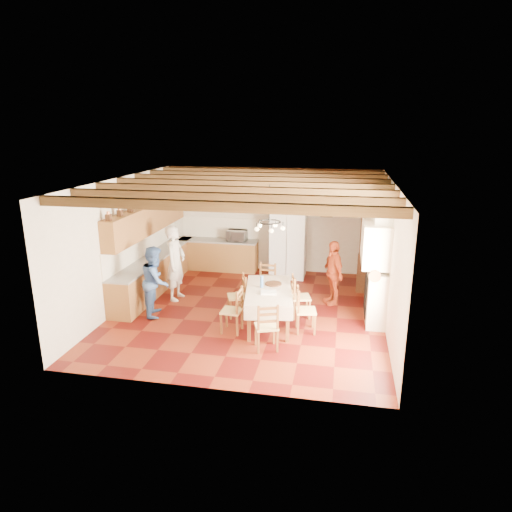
{
  "coord_description": "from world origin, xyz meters",
  "views": [
    {
      "loc": [
        2.01,
        -9.53,
        4.15
      ],
      "look_at": [
        0.1,
        0.3,
        1.25
      ],
      "focal_mm": 32.0,
      "sensor_mm": 36.0,
      "label": 1
    }
  ],
  "objects": [
    {
      "name": "upper_cabinets",
      "position": [
        -2.83,
        1.05,
        1.85
      ],
      "size": [
        0.35,
        4.2,
        0.7
      ],
      "primitive_type": "cube",
      "color": "brown",
      "rests_on": "ground"
    },
    {
      "name": "floor",
      "position": [
        0.0,
        0.0,
        -0.01
      ],
      "size": [
        6.0,
        6.5,
        0.02
      ],
      "primitive_type": "cube",
      "color": "#490D09",
      "rests_on": "ground"
    },
    {
      "name": "chair_right_far",
      "position": [
        1.19,
        -0.06,
        0.48
      ],
      "size": [
        0.49,
        0.51,
        0.96
      ],
      "primitive_type": null,
      "rotation": [
        0.0,
        0.0,
        1.83
      ],
      "color": "brown",
      "rests_on": "floor"
    },
    {
      "name": "person_man",
      "position": [
        -1.92,
        0.45,
        0.92
      ],
      "size": [
        0.49,
        0.7,
        1.84
      ],
      "primitive_type": "imported",
      "rotation": [
        0.0,
        0.0,
        1.5
      ],
      "color": "beige",
      "rests_on": "floor"
    },
    {
      "name": "lower_cabinets_back",
      "position": [
        -1.55,
        2.95,
        0.43
      ],
      "size": [
        2.3,
        0.6,
        0.86
      ],
      "primitive_type": "cube",
      "color": "brown",
      "rests_on": "ground"
    },
    {
      "name": "wall_right",
      "position": [
        3.01,
        0.0,
        1.5
      ],
      "size": [
        0.02,
        6.5,
        3.0
      ],
      "primitive_type": "cube",
      "color": "beige",
      "rests_on": "ground"
    },
    {
      "name": "backsplash_back",
      "position": [
        -1.55,
        3.23,
        1.2
      ],
      "size": [
        2.3,
        0.03,
        0.6
      ],
      "primitive_type": "cube",
      "color": "white",
      "rests_on": "ground"
    },
    {
      "name": "chair_left_near",
      "position": [
        -0.14,
        -1.1,
        0.48
      ],
      "size": [
        0.42,
        0.44,
        0.96
      ],
      "primitive_type": null,
      "rotation": [
        0.0,
        0.0,
        -1.63
      ],
      "color": "brown",
      "rests_on": "floor"
    },
    {
      "name": "wall_picture",
      "position": [
        1.55,
        3.23,
        1.85
      ],
      "size": [
        0.34,
        0.03,
        0.42
      ],
      "primitive_type": "cube",
      "color": "#302414",
      "rests_on": "ground"
    },
    {
      "name": "wall_front",
      "position": [
        0.0,
        -3.26,
        1.5
      ],
      "size": [
        6.0,
        0.02,
        3.0
      ],
      "primitive_type": "cube",
      "color": "beige",
      "rests_on": "ground"
    },
    {
      "name": "ceiling_beams",
      "position": [
        0.0,
        0.0,
        2.91
      ],
      "size": [
        6.0,
        6.3,
        0.16
      ],
      "primitive_type": null,
      "color": "#33210F",
      "rests_on": "ground"
    },
    {
      "name": "ceiling",
      "position": [
        0.0,
        0.0,
        3.01
      ],
      "size": [
        6.0,
        6.5,
        0.02
      ],
      "primitive_type": "cube",
      "color": "silver",
      "rests_on": "ground"
    },
    {
      "name": "chair_left_far",
      "position": [
        -0.22,
        -0.28,
        0.48
      ],
      "size": [
        0.52,
        0.54,
        0.96
      ],
      "primitive_type": null,
      "rotation": [
        0.0,
        0.0,
        -1.2
      ],
      "color": "brown",
      "rests_on": "floor"
    },
    {
      "name": "person_woman_blue",
      "position": [
        -2.01,
        -0.55,
        0.79
      ],
      "size": [
        0.77,
        0.89,
        1.59
      ],
      "primitive_type": "imported",
      "rotation": [
        0.0,
        0.0,
        1.81
      ],
      "color": "#4164A3",
      "rests_on": "floor"
    },
    {
      "name": "person_woman_red",
      "position": [
        1.85,
        0.88,
        0.77
      ],
      "size": [
        0.72,
        0.98,
        1.55
      ],
      "primitive_type": "imported",
      "rotation": [
        0.0,
        0.0,
        -1.14
      ],
      "color": "#B43F1C",
      "rests_on": "floor"
    },
    {
      "name": "chair_end_near",
      "position": [
        0.69,
        -1.71,
        0.48
      ],
      "size": [
        0.53,
        0.52,
        0.96
      ],
      "primitive_type": null,
      "rotation": [
        0.0,
        0.0,
        3.48
      ],
      "color": "brown",
      "rests_on": "floor"
    },
    {
      "name": "hutch",
      "position": [
        2.75,
        2.3,
        1.14
      ],
      "size": [
        0.67,
        1.31,
        2.27
      ],
      "primitive_type": null,
      "rotation": [
        0.0,
        0.0,
        -0.12
      ],
      "color": "#35170D",
      "rests_on": "floor"
    },
    {
      "name": "countertop_back",
      "position": [
        -1.55,
        2.95,
        0.88
      ],
      "size": [
        2.34,
        0.62,
        0.04
      ],
      "primitive_type": "cube",
      "color": "slate",
      "rests_on": "lower_cabinets_back"
    },
    {
      "name": "dining_table",
      "position": [
        0.55,
        -0.61,
        0.72
      ],
      "size": [
        1.22,
        1.96,
        0.8
      ],
      "rotation": [
        0.0,
        0.0,
        0.16
      ],
      "color": "beige",
      "rests_on": "floor"
    },
    {
      "name": "chandelier",
      "position": [
        0.55,
        -0.61,
        2.25
      ],
      "size": [
        0.47,
        0.47,
        0.03
      ],
      "primitive_type": "torus",
      "color": "black",
      "rests_on": "ground"
    },
    {
      "name": "fireplace",
      "position": [
        2.72,
        0.2,
        1.4
      ],
      "size": [
        0.56,
        1.6,
        2.8
      ],
      "primitive_type": null,
      "color": "#EFE0C6",
      "rests_on": "ground"
    },
    {
      "name": "chair_end_far",
      "position": [
        0.29,
        0.59,
        0.48
      ],
      "size": [
        0.45,
        0.43,
        0.96
      ],
      "primitive_type": null,
      "rotation": [
        0.0,
        0.0,
        -0.07
      ],
      "color": "brown",
      "rests_on": "floor"
    },
    {
      "name": "refrigerator",
      "position": [
        0.55,
        2.73,
        0.96
      ],
      "size": [
        0.97,
        0.8,
        1.92
      ],
      "primitive_type": "cube",
      "rotation": [
        0.0,
        0.0,
        -0.01
      ],
      "color": "white",
      "rests_on": "floor"
    },
    {
      "name": "countertop_left",
      "position": [
        -2.7,
        1.05,
        0.88
      ],
      "size": [
        0.62,
        4.3,
        0.04
      ],
      "primitive_type": "cube",
      "color": "slate",
      "rests_on": "lower_cabinets_left"
    },
    {
      "name": "wall_back",
      "position": [
        0.0,
        3.26,
        1.5
      ],
      "size": [
        6.0,
        0.02,
        3.0
      ],
      "primitive_type": "cube",
      "color": "beige",
      "rests_on": "ground"
    },
    {
      "name": "wall_left",
      "position": [
        -3.01,
        0.0,
        1.5
      ],
      "size": [
        0.02,
        6.5,
        3.0
      ],
      "primitive_type": "cube",
      "color": "beige",
      "rests_on": "ground"
    },
    {
      "name": "backsplash_left",
      "position": [
        -2.98,
        1.05,
        1.2
      ],
      "size": [
        0.03,
        4.3,
        0.6
      ],
      "primitive_type": "cube",
      "color": "white",
      "rests_on": "ground"
    },
    {
      "name": "microwave",
      "position": [
        -0.98,
        2.95,
        1.05
      ],
      "size": [
        0.58,
        0.41,
        0.31
      ],
      "primitive_type": "imported",
      "rotation": [
        0.0,
        0.0,
        -0.06
      ],
      "color": "silver",
      "rests_on": "countertop_back"
    },
    {
      "name": "lower_cabinets_left",
      "position": [
        -2.7,
        1.05,
        0.43
      ],
      "size": [
        0.6,
        4.3,
        0.86
      ],
      "primitive_type": "cube",
      "color": "brown",
      "rests_on": "ground"
    },
    {
      "name": "fridge_vase",
      "position": [
        0.42,
        2.73,
        2.09
      ],
      "size": [
        0.4,
        0.4,
        0.33
      ],
      "primitive_type": "imported",
      "rotation": [
        0.0,
        0.0,
        0.33
      ],
      "color": "#35170D",
      "rests_on": "refrigerator"
    },
    {
      "name": "chair_right_near",
      "position": [
        1.36,
        -0.8,
        0.48
      ],
      "size": [
        0.47,
        0.48,
        0.96
      ],
      "primitive_type": null,
      "rotation": [
        0.0,
        0.0,
        1.74
      ],
      "color": "brown",
      "rests_on": "floor"
    }
  ]
}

